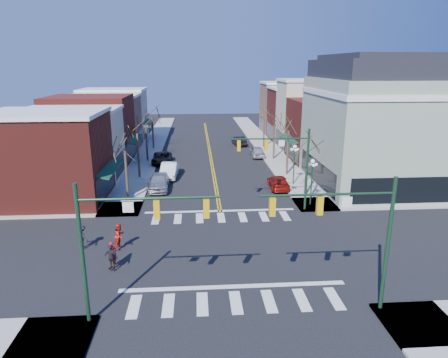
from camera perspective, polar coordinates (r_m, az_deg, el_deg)
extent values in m
plane|color=black|center=(27.77, 0.42, -10.23)|extent=(160.00, 160.00, 0.00)
cube|color=#9E9B93|center=(46.96, -12.22, 0.56)|extent=(3.50, 70.00, 0.15)
cube|color=#9E9B93|center=(47.68, 9.07, 0.96)|extent=(3.50, 70.00, 0.15)
cube|color=maroon|center=(39.88, -23.82, 2.64)|extent=(10.00, 8.50, 8.00)
cube|color=beige|center=(47.13, -20.74, 4.53)|extent=(10.00, 7.00, 7.50)
cube|color=maroon|center=(54.65, -18.48, 6.73)|extent=(10.00, 9.00, 8.50)
cube|color=#A27559|center=(62.64, -16.65, 7.64)|extent=(10.00, 7.50, 7.80)
cube|color=beige|center=(70.14, -15.33, 8.73)|extent=(10.00, 8.00, 8.20)
cube|color=maroon|center=(54.15, 14.92, 6.66)|extent=(10.00, 8.50, 8.00)
cube|color=beige|center=(61.33, 12.67, 8.79)|extent=(10.00, 7.00, 10.00)
cube|color=maroon|center=(68.58, 10.86, 8.98)|extent=(10.00, 8.00, 8.50)
cube|color=#A27559|center=(76.27, 9.35, 9.92)|extent=(10.00, 8.00, 9.00)
cube|color=gray|center=(43.98, 20.95, 6.08)|extent=(12.00, 14.00, 11.00)
cube|color=white|center=(43.53, 21.49, 11.39)|extent=(12.25, 14.25, 0.50)
cube|color=black|center=(43.46, 21.81, 14.41)|extent=(11.40, 13.40, 1.80)
cube|color=black|center=(43.46, 21.96, 15.85)|extent=(9.80, 11.80, 0.60)
cylinder|color=#14331E|center=(20.21, -19.57, -10.38)|extent=(0.20, 0.20, 7.20)
cylinder|color=#14331E|center=(18.53, -10.64, -2.75)|extent=(6.50, 0.12, 0.12)
cube|color=gold|center=(18.67, -9.56, -4.33)|extent=(0.28, 0.28, 0.90)
cube|color=gold|center=(18.58, -2.55, -4.22)|extent=(0.28, 0.28, 0.90)
cylinder|color=#14331E|center=(21.60, 22.32, -8.94)|extent=(0.20, 0.20, 7.20)
cylinder|color=#14331E|center=(19.38, 14.54, -2.15)|extent=(6.50, 0.12, 0.12)
cube|color=gold|center=(19.46, 13.52, -3.72)|extent=(0.28, 0.28, 0.90)
cube|color=gold|center=(18.91, 6.91, -3.96)|extent=(0.28, 0.28, 0.90)
cylinder|color=#14331E|center=(34.67, 11.75, 1.17)|extent=(0.20, 0.20, 7.20)
cylinder|color=#14331E|center=(33.33, 6.61, 5.74)|extent=(6.50, 0.12, 0.12)
cube|color=gold|center=(33.37, 6.03, 4.81)|extent=(0.28, 0.28, 0.90)
cube|color=gold|center=(33.06, 2.13, 4.78)|extent=(0.28, 0.28, 0.90)
cylinder|color=#14331E|center=(36.33, 12.37, -0.81)|extent=(0.12, 0.12, 4.00)
sphere|color=white|center=(35.78, 12.57, 2.49)|extent=(0.36, 0.36, 0.36)
cylinder|color=#14331E|center=(42.37, 9.95, 1.72)|extent=(0.12, 0.12, 4.00)
sphere|color=white|center=(41.90, 10.09, 4.57)|extent=(0.36, 0.36, 0.36)
cylinder|color=#382B21|center=(37.73, -13.73, 0.33)|extent=(0.24, 0.24, 4.76)
cylinder|color=#382B21|center=(45.37, -12.13, 3.22)|extent=(0.24, 0.24, 5.04)
cylinder|color=#382B21|center=(53.18, -10.97, 4.86)|extent=(0.24, 0.24, 4.55)
cylinder|color=#382B21|center=(60.98, -10.12, 6.47)|extent=(0.24, 0.24, 4.90)
cylinder|color=#382B21|center=(38.61, 11.66, 0.70)|extent=(0.24, 0.24, 4.62)
cylinder|color=#382B21|center=(46.07, 9.06, 3.66)|extent=(0.24, 0.24, 5.18)
cylinder|color=#382B21|center=(53.77, 7.16, 5.30)|extent=(0.24, 0.24, 4.83)
cylinder|color=#382B21|center=(61.51, 5.74, 6.75)|extent=(0.24, 0.24, 4.97)
imported|color=#ACADB1|center=(41.08, -9.30, -0.38)|extent=(2.14, 5.01, 1.69)
imported|color=white|center=(45.49, -7.83, 1.26)|extent=(2.00, 5.08, 1.65)
imported|color=black|center=(51.96, -8.86, 2.95)|extent=(2.45, 5.22, 1.44)
imported|color=maroon|center=(41.37, 7.78, -0.45)|extent=(2.11, 4.71, 1.34)
imported|color=silver|center=(55.40, 4.73, 3.94)|extent=(1.79, 4.46, 1.52)
imported|color=black|center=(63.44, 2.14, 5.48)|extent=(2.05, 4.53, 1.44)
imported|color=#AC1412|center=(26.17, -15.66, -10.29)|extent=(0.68, 0.57, 1.59)
imported|color=red|center=(28.44, -14.67, -7.84)|extent=(0.93, 1.04, 1.76)
imported|color=black|center=(25.82, -15.83, -10.66)|extent=(1.01, 0.76, 1.59)
imported|color=black|center=(29.32, -19.62, -7.70)|extent=(1.18, 1.10, 1.60)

